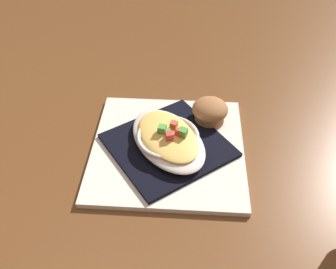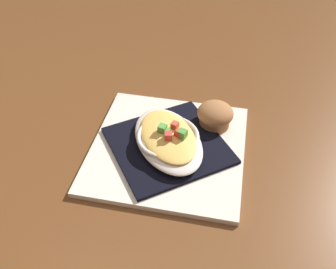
{
  "view_description": "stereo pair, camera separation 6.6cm",
  "coord_description": "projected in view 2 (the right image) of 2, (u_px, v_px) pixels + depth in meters",
  "views": [
    {
      "loc": [
        -0.47,
        -0.11,
        0.49
      ],
      "look_at": [
        0.0,
        0.0,
        0.04
      ],
      "focal_mm": 39.62,
      "sensor_mm": 36.0,
      "label": 1
    },
    {
      "loc": [
        -0.45,
        -0.17,
        0.49
      ],
      "look_at": [
        0.0,
        0.0,
        0.04
      ],
      "focal_mm": 39.62,
      "sensor_mm": 36.0,
      "label": 2
    }
  ],
  "objects": [
    {
      "name": "folded_napkin",
      "position": [
        168.0,
        145.0,
        0.68
      ],
      "size": [
        0.27,
        0.27,
        0.01
      ],
      "primitive_type": "cube",
      "rotation": [
        0.0,
        0.0,
        0.81
      ],
      "color": "black",
      "rests_on": "square_plate"
    },
    {
      "name": "ground_plane",
      "position": [
        168.0,
        150.0,
        0.69
      ],
      "size": [
        2.6,
        2.6,
        0.0
      ],
      "primitive_type": "plane",
      "color": "brown"
    },
    {
      "name": "muffin",
      "position": [
        215.0,
        115.0,
        0.71
      ],
      "size": [
        0.07,
        0.07,
        0.05
      ],
      "color": "#9A6139",
      "rests_on": "square_plate"
    },
    {
      "name": "square_plate",
      "position": [
        168.0,
        148.0,
        0.69
      ],
      "size": [
        0.32,
        0.32,
        0.01
      ],
      "primitive_type": "cube",
      "rotation": [
        0.0,
        0.0,
        0.17
      ],
      "color": "white",
      "rests_on": "ground_plane"
    },
    {
      "name": "gratin_dish",
      "position": [
        168.0,
        138.0,
        0.67
      ],
      "size": [
        0.21,
        0.2,
        0.04
      ],
      "color": "silver",
      "rests_on": "folded_napkin"
    }
  ]
}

